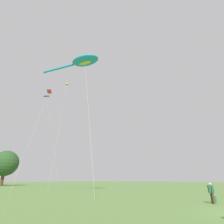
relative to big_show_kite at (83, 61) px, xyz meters
name	(u,v)px	position (x,y,z in m)	size (l,w,h in m)	color
big_show_kite	(83,61)	(0.00, 0.00, 0.00)	(4.20, 12.32, 18.58)	#1E8CBF
person_brown_coat	(211,191)	(-0.08, -13.88, -17.29)	(0.45, 0.42, 1.41)	#473828
backpack	(214,199)	(0.96, -13.84, -17.88)	(0.30, 0.20, 0.44)	#38704C
small_kite_stunt_black	(67,84)	(4.06, 7.99, 0.55)	(4.01, 3.08, 19.21)	orange
small_kite_streamer_purple	(47,97)	(1.44, 9.94, -2.61)	(4.57, 1.80, 15.83)	blue
small_kite_bird_shape	(47,98)	(-1.41, 5.64, -5.10)	(4.32, 1.79, 14.52)	red
tree_shrub_far	(6,163)	(11.82, 40.62, -11.93)	(7.27, 7.27, 9.84)	#513823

